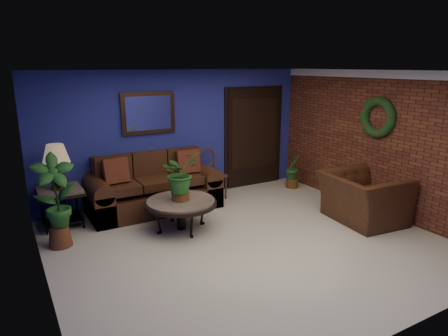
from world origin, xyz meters
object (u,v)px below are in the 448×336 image
table_lamp (56,161)px  side_chair (210,170)px  sofa (153,191)px  end_table (60,197)px  coffee_table (181,203)px  armchair (363,198)px

table_lamp → side_chair: size_ratio=0.70×
sofa → end_table: 1.59m
sofa → end_table: (-1.58, -0.04, 0.15)m
coffee_table → end_table: size_ratio=1.64×
coffee_table → armchair: bearing=-23.1°
coffee_table → armchair: armchair is taller
coffee_table → table_lamp: (-1.65, 1.10, 0.66)m
coffee_table → table_lamp: 2.09m
table_lamp → side_chair: (2.80, 0.07, -0.53)m
sofa → side_chair: bearing=1.6°
end_table → table_lamp: table_lamp is taller
end_table → side_chair: (2.80, 0.07, 0.07)m
sofa → armchair: sofa is taller
coffee_table → armchair: size_ratio=0.92×
armchair → end_table: bearing=68.9°
sofa → side_chair: (1.22, 0.04, 0.22)m
sofa → table_lamp: 1.76m
side_chair → table_lamp: bearing=171.2°
end_table → table_lamp: (-0.00, 0.00, 0.60)m
end_table → side_chair: 2.80m
sofa → coffee_table: size_ratio=2.02×
coffee_table → side_chair: size_ratio=1.15×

